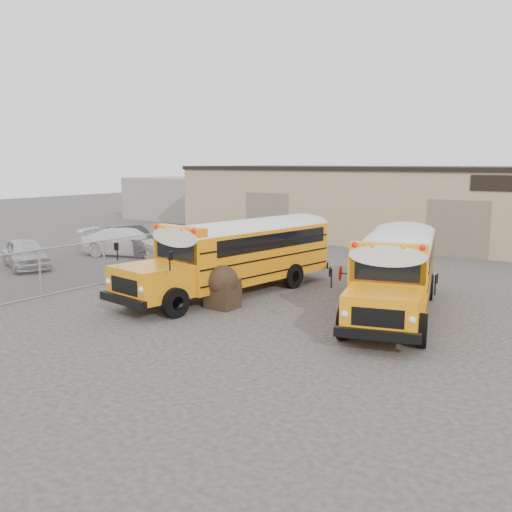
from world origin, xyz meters
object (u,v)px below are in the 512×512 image
Objects in this scene: school_bus_left at (328,236)px; car_silver at (25,253)px; car_dark at (130,240)px; school_bus_right at (407,243)px; car_white at (128,242)px; tarp_bundle at (223,286)px.

school_bus_left is 2.38× the size of car_silver.
car_silver is at bearing -175.28° from car_dark.
car_white is (-14.40, -2.53, -0.82)m from school_bus_right.
school_bus_left reaches higher than tarp_bundle.
school_bus_right is 9.09m from tarp_bundle.
tarp_bundle reaches higher than car_silver.
tarp_bundle is 0.29× the size of car_white.
school_bus_right is 2.27× the size of car_silver.
car_white is at bearing -128.44° from car_dark.
car_white is (-10.80, -2.13, -0.89)m from school_bus_left.
car_silver is 5.44m from car_white.
school_bus_right is 1.86× the size of car_white.
school_bus_left reaches higher than car_silver.
car_dark is (-11.44, 6.39, -0.01)m from tarp_bundle.
car_dark reaches higher than car_white.
car_dark reaches higher than car_silver.
car_silver is 0.82× the size of car_white.
tarp_bundle is at bearing -69.97° from car_silver.
school_bus_left is 2.17× the size of car_dark.
car_dark is at bearing -172.25° from school_bus_right.
car_silver is at bearing -148.31° from school_bus_left.
school_bus_right is at bearing 6.39° from school_bus_left.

